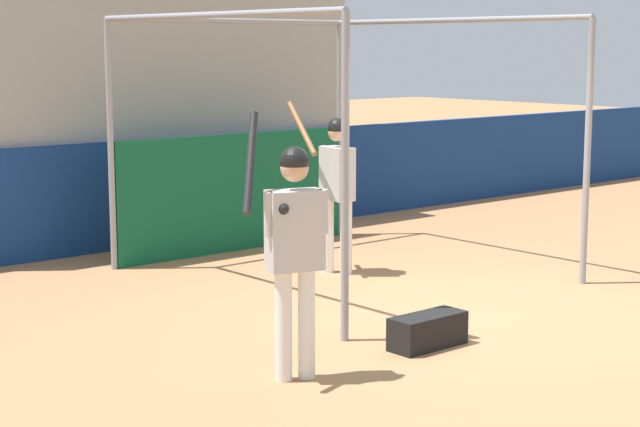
{
  "coord_description": "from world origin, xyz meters",
  "views": [
    {
      "loc": [
        -7.39,
        -6.34,
        2.51
      ],
      "look_at": [
        -1.08,
        1.01,
        0.97
      ],
      "focal_mm": 60.0,
      "sensor_mm": 36.0,
      "label": 1
    }
  ],
  "objects": [
    {
      "name": "player_batter",
      "position": [
        0.29,
        2.34,
        1.03
      ],
      "size": [
        0.55,
        0.89,
        1.88
      ],
      "rotation": [
        0.0,
        0.0,
        1.44
      ],
      "color": "white",
      "rests_on": "ground"
    },
    {
      "name": "batting_cage",
      "position": [
        0.24,
        3.43,
        1.25
      ],
      "size": [
        3.46,
        3.96,
        2.81
      ],
      "color": "gray",
      "rests_on": "ground"
    },
    {
      "name": "player_waiting",
      "position": [
        -2.46,
        -0.3,
        1.07
      ],
      "size": [
        0.76,
        0.49,
        2.02
      ],
      "rotation": [
        0.0,
        0.0,
        2.8
      ],
      "color": "white",
      "rests_on": "ground"
    },
    {
      "name": "bleacher_section",
      "position": [
        0.0,
        7.19,
        1.7
      ],
      "size": [
        5.95,
        4.0,
        3.41
      ],
      "color": "#9E9E99",
      "rests_on": "ground"
    },
    {
      "name": "baseball",
      "position": [
        -0.62,
        1.81,
        0.04
      ],
      "size": [
        0.07,
        0.07,
        0.07
      ],
      "color": "white",
      "rests_on": "ground"
    },
    {
      "name": "outfield_wall",
      "position": [
        0.0,
        5.12,
        0.67
      ],
      "size": [
        24.0,
        0.12,
        1.33
      ],
      "color": "navy",
      "rests_on": "ground"
    },
    {
      "name": "equipment_bag",
      "position": [
        -1.07,
        -0.36,
        0.14
      ],
      "size": [
        0.7,
        0.28,
        0.28
      ],
      "color": "black",
      "rests_on": "ground"
    },
    {
      "name": "ground_plane",
      "position": [
        0.0,
        0.0,
        0.0
      ],
      "size": [
        60.0,
        60.0,
        0.0
      ],
      "primitive_type": "plane",
      "color": "#A8754C"
    }
  ]
}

